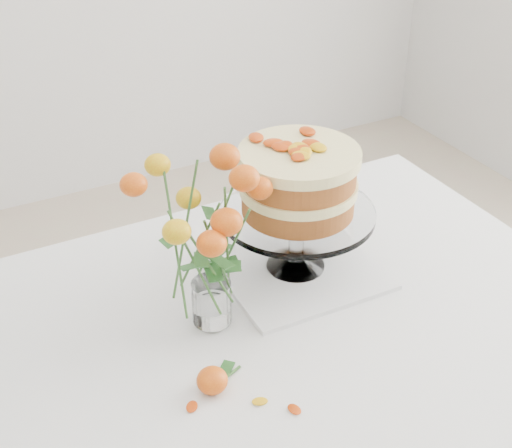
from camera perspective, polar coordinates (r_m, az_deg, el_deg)
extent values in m
cube|color=tan|center=(1.28, -1.88, -10.56)|extent=(1.40, 0.90, 0.04)
cylinder|color=tan|center=(2.02, 9.61, -6.27)|extent=(0.06, 0.06, 0.71)
cube|color=silver|center=(1.26, -1.90, -9.80)|extent=(1.42, 0.92, 0.01)
cube|color=silver|center=(1.67, -8.83, -2.88)|extent=(1.42, 0.01, 0.20)
cube|color=white|center=(1.44, 3.17, -3.49)|extent=(0.31, 0.31, 0.01)
cylinder|color=white|center=(1.39, 3.26, -1.00)|extent=(0.03, 0.03, 0.10)
cylinder|color=white|center=(1.36, 3.33, 0.91)|extent=(0.30, 0.30, 0.01)
cylinder|color=#A75E25|center=(1.35, 3.37, 1.91)|extent=(0.23, 0.23, 0.04)
cylinder|color=#F6F29F|center=(1.33, 3.41, 3.06)|extent=(0.24, 0.24, 0.02)
cylinder|color=#A75E25|center=(1.32, 3.45, 4.23)|extent=(0.23, 0.23, 0.04)
cylinder|color=#F6F29F|center=(1.30, 3.50, 5.47)|extent=(0.25, 0.25, 0.02)
cylinder|color=white|center=(1.31, -3.50, -7.75)|extent=(0.06, 0.06, 0.01)
cylinder|color=white|center=(1.28, -3.57, -6.22)|extent=(0.07, 0.07, 0.08)
ellipsoid|color=#D5430A|center=(1.17, -3.53, -12.38)|extent=(0.05, 0.05, 0.04)
cylinder|color=#346227|center=(1.20, -2.30, -12.13)|extent=(0.06, 0.03, 0.01)
ellipsoid|color=#EAAA0E|center=(1.16, -5.15, -14.37)|extent=(0.03, 0.02, 0.00)
ellipsoid|color=#EAAA0E|center=(1.16, 0.31, -14.02)|extent=(0.03, 0.02, 0.00)
ellipsoid|color=#EAAA0E|center=(1.15, 3.09, -14.60)|extent=(0.03, 0.02, 0.00)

